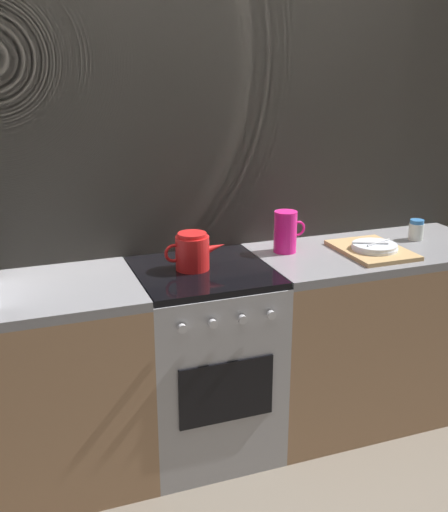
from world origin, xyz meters
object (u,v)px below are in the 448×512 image
object	(u,v)px
spice_jar	(416,230)
pitcher	(286,232)
stove_unit	(204,360)
dish_pile	(373,249)
kettle	(193,251)

from	to	relation	value
spice_jar	pitcher	bearing A→B (deg)	176.38
stove_unit	dish_pile	distance (m)	0.97
dish_pile	spice_jar	world-z (taller)	spice_jar
kettle	dish_pile	world-z (taller)	kettle
pitcher	spice_jar	world-z (taller)	pitcher
pitcher	dish_pile	world-z (taller)	pitcher
kettle	spice_jar	size ratio (longest dim) A/B	2.71
stove_unit	kettle	distance (m)	0.53
kettle	pitcher	world-z (taller)	pitcher
kettle	dish_pile	xyz separation A→B (m)	(0.88, -0.07, -0.06)
stove_unit	dish_pile	xyz separation A→B (m)	(0.84, -0.05, 0.47)
dish_pile	stove_unit	bearing A→B (deg)	176.45
stove_unit	spice_jar	size ratio (longest dim) A/B	8.57
pitcher	spice_jar	distance (m)	0.72
pitcher	stove_unit	bearing A→B (deg)	-166.74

